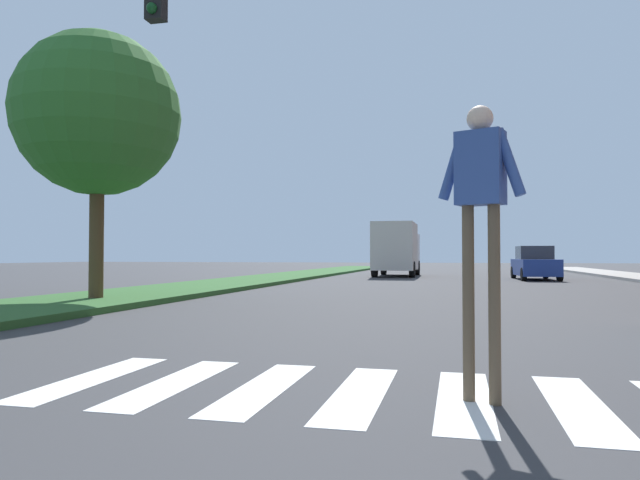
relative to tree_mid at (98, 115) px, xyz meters
The scene contains 8 objects.
ground_plane 18.12m from the tree_mid, 58.93° to the left, with size 140.00×140.00×0.00m, color #38383A.
crosswalk 12.89m from the tree_mid, 41.06° to the right, with size 7.65×2.20×0.01m.
median_strip 13.80m from the tree_mid, 90.58° to the left, with size 3.80×64.00×0.15m, color #2D5B28.
tree_mid is the anchor object (origin of this frame).
traffic_light_gantry 7.13m from the tree_mid, 48.43° to the right, with size 10.67×0.30×6.00m.
pedestrian_performer 12.53m from the tree_mid, 40.96° to the right, with size 0.73×0.36×2.49m.
sedan_midblock 22.38m from the tree_mid, 54.46° to the left, with size 2.03×4.42×1.70m.
truck_box_delivery 22.14m from the tree_mid, 75.51° to the left, with size 2.40×6.20×3.10m.
Camera 1 is at (-0.05, 2.10, 1.23)m, focal length 32.30 mm.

